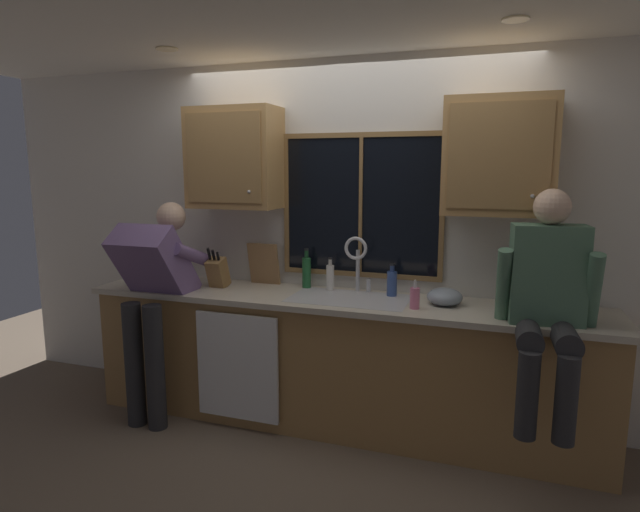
# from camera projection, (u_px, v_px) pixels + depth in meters

# --- Properties ---
(back_wall) EXTENTS (5.90, 0.12, 2.55)m
(back_wall) POSITION_uv_depth(u_px,v_px,m) (351.00, 239.00, 3.85)
(back_wall) COLOR silver
(back_wall) RESTS_ON floor
(ceiling_downlight_left) EXTENTS (0.14, 0.14, 0.01)m
(ceiling_downlight_left) POSITION_uv_depth(u_px,v_px,m) (167.00, 49.00, 3.36)
(ceiling_downlight_left) COLOR #FFEAB2
(ceiling_downlight_right) EXTENTS (0.14, 0.14, 0.01)m
(ceiling_downlight_right) POSITION_uv_depth(u_px,v_px,m) (515.00, 19.00, 2.69)
(ceiling_downlight_right) COLOR #FFEAB2
(window_glass) EXTENTS (1.10, 0.02, 0.95)m
(window_glass) POSITION_uv_depth(u_px,v_px,m) (361.00, 206.00, 3.72)
(window_glass) COLOR black
(window_frame_top) EXTENTS (1.17, 0.02, 0.04)m
(window_frame_top) POSITION_uv_depth(u_px,v_px,m) (362.00, 135.00, 3.63)
(window_frame_top) COLOR olive
(window_frame_bottom) EXTENTS (1.17, 0.02, 0.04)m
(window_frame_bottom) POSITION_uv_depth(u_px,v_px,m) (360.00, 274.00, 3.79)
(window_frame_bottom) COLOR olive
(window_frame_left) EXTENTS (0.04, 0.02, 0.95)m
(window_frame_left) POSITION_uv_depth(u_px,v_px,m) (287.00, 204.00, 3.89)
(window_frame_left) COLOR olive
(window_frame_right) EXTENTS (0.03, 0.02, 0.95)m
(window_frame_right) POSITION_uv_depth(u_px,v_px,m) (443.00, 208.00, 3.53)
(window_frame_right) COLOR olive
(window_mullion_center) EXTENTS (0.02, 0.02, 0.95)m
(window_mullion_center) POSITION_uv_depth(u_px,v_px,m) (361.00, 206.00, 3.71)
(window_mullion_center) COLOR olive
(lower_cabinet_run) EXTENTS (3.50, 0.58, 0.88)m
(lower_cabinet_run) POSITION_uv_depth(u_px,v_px,m) (336.00, 364.00, 3.66)
(lower_cabinet_run) COLOR #A07744
(lower_cabinet_run) RESTS_ON floor
(countertop) EXTENTS (3.56, 0.62, 0.04)m
(countertop) POSITION_uv_depth(u_px,v_px,m) (335.00, 301.00, 3.57)
(countertop) COLOR beige
(countertop) RESTS_ON lower_cabinet_run
(dishwasher_front) EXTENTS (0.60, 0.02, 0.74)m
(dishwasher_front) POSITION_uv_depth(u_px,v_px,m) (237.00, 367.00, 3.56)
(dishwasher_front) COLOR white
(upper_cabinet_left) EXTENTS (0.66, 0.36, 0.72)m
(upper_cabinet_left) POSITION_uv_depth(u_px,v_px,m) (234.00, 158.00, 3.80)
(upper_cabinet_left) COLOR #B2844C
(upper_cabinet_right) EXTENTS (0.66, 0.36, 0.72)m
(upper_cabinet_right) POSITION_uv_depth(u_px,v_px,m) (499.00, 157.00, 3.22)
(upper_cabinet_right) COLOR #B2844C
(sink) EXTENTS (0.80, 0.46, 0.21)m
(sink) POSITION_uv_depth(u_px,v_px,m) (349.00, 312.00, 3.56)
(sink) COLOR #B7B7BC
(sink) RESTS_ON lower_cabinet_run
(faucet) EXTENTS (0.18, 0.09, 0.40)m
(faucet) POSITION_uv_depth(u_px,v_px,m) (358.00, 257.00, 3.67)
(faucet) COLOR silver
(faucet) RESTS_ON countertop
(person_standing) EXTENTS (0.53, 0.70, 1.55)m
(person_standing) POSITION_uv_depth(u_px,v_px,m) (154.00, 288.00, 3.68)
(person_standing) COLOR #262628
(person_standing) RESTS_ON floor
(person_sitting_on_counter) EXTENTS (0.54, 0.61, 1.26)m
(person_sitting_on_counter) POSITION_uv_depth(u_px,v_px,m) (548.00, 295.00, 2.88)
(person_sitting_on_counter) COLOR #262628
(person_sitting_on_counter) RESTS_ON countertop
(knife_block) EXTENTS (0.12, 0.18, 0.32)m
(knife_block) POSITION_uv_depth(u_px,v_px,m) (218.00, 273.00, 3.87)
(knife_block) COLOR olive
(knife_block) RESTS_ON countertop
(cutting_board) EXTENTS (0.24, 0.09, 0.32)m
(cutting_board) POSITION_uv_depth(u_px,v_px,m) (264.00, 264.00, 3.96)
(cutting_board) COLOR #997047
(cutting_board) RESTS_ON countertop
(mixing_bowl) EXTENTS (0.23, 0.23, 0.11)m
(mixing_bowl) POSITION_uv_depth(u_px,v_px,m) (445.00, 297.00, 3.38)
(mixing_bowl) COLOR #8C99A8
(mixing_bowl) RESTS_ON countertop
(soap_dispenser) EXTENTS (0.06, 0.07, 0.19)m
(soap_dispenser) POSITION_uv_depth(u_px,v_px,m) (415.00, 298.00, 3.28)
(soap_dispenser) COLOR pink
(soap_dispenser) RESTS_ON countertop
(bottle_green_glass) EXTENTS (0.06, 0.06, 0.29)m
(bottle_green_glass) POSITION_uv_depth(u_px,v_px,m) (307.00, 272.00, 3.84)
(bottle_green_glass) COLOR #1E592D
(bottle_green_glass) RESTS_ON countertop
(bottle_tall_clear) EXTENTS (0.07, 0.07, 0.23)m
(bottle_tall_clear) POSITION_uv_depth(u_px,v_px,m) (392.00, 283.00, 3.60)
(bottle_tall_clear) COLOR #334C8C
(bottle_tall_clear) RESTS_ON countertop
(bottle_amber_small) EXTENTS (0.06, 0.06, 0.24)m
(bottle_amber_small) POSITION_uv_depth(u_px,v_px,m) (330.00, 277.00, 3.77)
(bottle_amber_small) COLOR silver
(bottle_amber_small) RESTS_ON countertop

